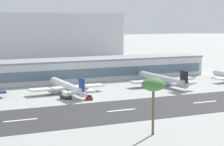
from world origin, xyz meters
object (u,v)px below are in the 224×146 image
terminal_building (92,69)px  service_baggage_tug_0 (89,98)px  distant_hotel_block (40,37)px  service_box_truck_1 (66,95)px  airliner_black_tail_gate_2 (164,80)px  airliner_navy_tail_gate_1 (68,87)px  palm_tree_2 (153,86)px

terminal_building → service_baggage_tug_0: terminal_building is taller
distant_hotel_block → service_box_truck_1: (-32.24, -173.99, -18.51)m
distant_hotel_block → service_box_truck_1: bearing=-100.5°
terminal_building → service_box_truck_1: terminal_building is taller
airliner_black_tail_gate_2 → service_baggage_tug_0: airliner_black_tail_gate_2 is taller
terminal_building → service_baggage_tug_0: size_ratio=40.19×
service_baggage_tug_0 → distant_hotel_block: bearing=-67.3°
airliner_black_tail_gate_2 → service_box_truck_1: size_ratio=7.51×
airliner_navy_tail_gate_1 → service_box_truck_1: size_ratio=7.16×
airliner_black_tail_gate_2 → palm_tree_2: bearing=144.1°
terminal_building → airliner_black_tail_gate_2: bearing=-56.2°
airliner_navy_tail_gate_1 → service_box_truck_1: airliner_navy_tail_gate_1 is taller
terminal_building → airliner_black_tail_gate_2: size_ratio=2.97×
distant_hotel_block → airliner_navy_tail_gate_1: bearing=-99.4°
airliner_black_tail_gate_2 → airliner_navy_tail_gate_1: bearing=88.5°
airliner_navy_tail_gate_1 → service_baggage_tug_0: 19.82m
distant_hotel_block → service_baggage_tug_0: distant_hotel_block is taller
palm_tree_2 → service_box_truck_1: bearing=96.4°
airliner_black_tail_gate_2 → service_box_truck_1: 61.31m
airliner_navy_tail_gate_1 → service_baggage_tug_0: size_ratio=12.93×
airliner_black_tail_gate_2 → service_box_truck_1: bearing=100.4°
airliner_black_tail_gate_2 → palm_tree_2: 96.53m
terminal_building → service_box_truck_1: (-33.24, -53.50, -4.44)m
airliner_navy_tail_gate_1 → palm_tree_2: palm_tree_2 is taller
distant_hotel_block → airliner_black_tail_gate_2: 163.16m
airliner_navy_tail_gate_1 → airliner_black_tail_gate_2: bearing=-91.3°
distant_hotel_block → palm_tree_2: distant_hotel_block is taller
distant_hotel_block → palm_tree_2: bearing=-95.9°
terminal_building → airliner_navy_tail_gate_1: terminal_building is taller
distant_hotel_block → service_box_truck_1: size_ratio=21.95×
terminal_building → distant_hotel_block: size_ratio=1.01×
service_baggage_tug_0 → service_box_truck_1: service_box_truck_1 is taller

